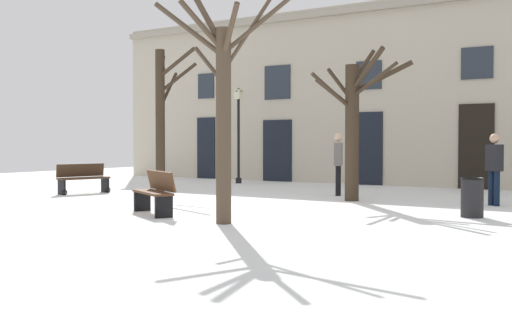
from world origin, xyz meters
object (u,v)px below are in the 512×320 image
at_px(tree_near_facade, 354,122).
at_px(person_crossing_plaza, 338,161).
at_px(streetlamp, 239,125).
at_px(tree_center, 222,103).
at_px(person_by_shop_door, 494,166).
at_px(litter_bin, 472,197).
at_px(bench_back_to_back_right, 83,178).
at_px(bench_near_lamp, 155,192).
at_px(tree_foreground, 162,112).

xyz_separation_m(tree_near_facade, person_crossing_plaza, (-1.03, 1.26, -1.07)).
bearing_deg(tree_near_facade, streetlamp, 147.47).
relative_size(tree_center, person_by_shop_door, 2.70).
height_order(streetlamp, litter_bin, streetlamp).
bearing_deg(person_by_shop_door, bench_back_to_back_right, 47.72).
xyz_separation_m(litter_bin, bench_near_lamp, (-5.83, -3.10, 0.07)).
distance_m(tree_near_facade, bench_back_to_back_right, 8.23).
bearing_deg(bench_back_to_back_right, person_crossing_plaza, -48.22).
bearing_deg(bench_near_lamp, tree_near_facade, 94.28).
bearing_deg(bench_near_lamp, bench_back_to_back_right, -178.49).
relative_size(litter_bin, bench_near_lamp, 0.52).
bearing_deg(litter_bin, bench_back_to_back_right, -178.80).
distance_m(streetlamp, bench_back_to_back_right, 6.63).
distance_m(tree_foreground, bench_near_lamp, 6.64).
distance_m(tree_near_facade, litter_bin, 4.31).
relative_size(bench_near_lamp, person_crossing_plaza, 0.88).
distance_m(litter_bin, person_crossing_plaza, 5.56).
bearing_deg(streetlamp, bench_back_to_back_right, -102.27).
height_order(tree_near_facade, litter_bin, tree_near_facade).
distance_m(tree_near_facade, streetlamp, 7.61).
bearing_deg(tree_near_facade, person_crossing_plaza, 129.09).
xyz_separation_m(streetlamp, person_crossing_plaza, (5.39, -2.83, -1.18)).
bearing_deg(tree_near_facade, tree_foreground, -178.48).
bearing_deg(person_by_shop_door, tree_near_facade, 45.18).
height_order(tree_foreground, person_by_shop_door, tree_foreground).
distance_m(tree_foreground, streetlamp, 4.27).
bearing_deg(tree_near_facade, person_by_shop_door, 11.95).
xyz_separation_m(bench_back_to_back_right, person_crossing_plaza, (6.75, 3.43, 0.55)).
xyz_separation_m(streetlamp, bench_back_to_back_right, (-1.36, -6.26, -1.72)).
xyz_separation_m(tree_foreground, streetlamp, (-0.01, 4.26, -0.28)).
bearing_deg(tree_center, streetlamp, 122.74).
bearing_deg(streetlamp, person_crossing_plaza, -27.70).
bearing_deg(streetlamp, bench_near_lamp, -65.99).
bearing_deg(bench_near_lamp, streetlamp, 143.35).
height_order(tree_foreground, bench_back_to_back_right, tree_foreground).
bearing_deg(person_crossing_plaza, tree_foreground, -95.51).
distance_m(tree_near_facade, tree_foreground, 6.42).
bearing_deg(person_by_shop_door, tree_center, 92.96).
distance_m(tree_foreground, person_crossing_plaza, 5.76).
bearing_deg(person_crossing_plaza, litter_bin, 34.26).
bearing_deg(person_crossing_plaza, person_by_shop_door, 62.39).
xyz_separation_m(bench_near_lamp, person_crossing_plaza, (1.33, 6.30, 0.52)).
bearing_deg(tree_foreground, bench_back_to_back_right, -124.46).
xyz_separation_m(bench_near_lamp, person_by_shop_door, (5.71, 5.74, 0.49)).
height_order(tree_foreground, streetlamp, tree_foreground).
xyz_separation_m(litter_bin, person_by_shop_door, (-0.13, 2.64, 0.56)).
height_order(bench_back_to_back_right, bench_near_lamp, bench_near_lamp).
distance_m(tree_center, tree_foreground, 8.13).
bearing_deg(bench_back_to_back_right, litter_bin, -73.95).
bearing_deg(tree_foreground, litter_bin, -10.09).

